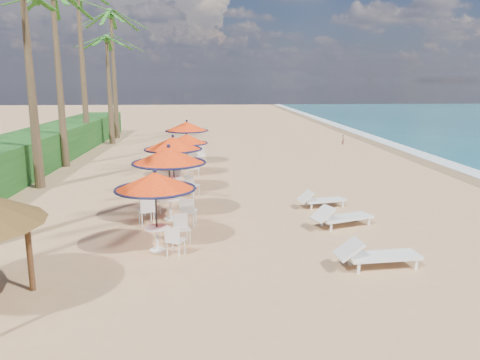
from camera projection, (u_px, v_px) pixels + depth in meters
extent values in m
plane|color=tan|center=(355.00, 248.00, 12.99)|extent=(160.00, 160.00, 0.00)
cube|color=white|center=(477.00, 174.00, 23.34)|extent=(1.20, 140.00, 0.04)
cube|color=olive|center=(459.00, 174.00, 23.28)|extent=(1.40, 140.00, 0.02)
cube|color=#194716|center=(14.00, 158.00, 22.68)|extent=(3.00, 40.00, 1.80)
cylinder|color=black|center=(156.00, 212.00, 12.64)|extent=(0.05, 0.05, 2.19)
cone|color=#F74115|center=(155.00, 181.00, 12.46)|extent=(2.19, 2.19, 0.48)
torus|color=black|center=(155.00, 189.00, 12.50)|extent=(2.19, 2.19, 0.07)
sphere|color=black|center=(155.00, 171.00, 12.40)|extent=(0.11, 0.11, 0.11)
cylinder|color=white|center=(157.00, 228.00, 12.73)|extent=(0.67, 0.67, 0.04)
cylinder|color=white|center=(157.00, 239.00, 12.80)|extent=(0.08, 0.08, 0.67)
cylinder|color=black|center=(170.00, 184.00, 15.45)|extent=(0.05, 0.05, 2.44)
cone|color=#F74115|center=(169.00, 155.00, 15.25)|extent=(2.44, 2.44, 0.53)
torus|color=black|center=(169.00, 163.00, 15.31)|extent=(2.45, 2.45, 0.07)
sphere|color=black|center=(169.00, 146.00, 15.19)|extent=(0.13, 0.13, 0.13)
cylinder|color=white|center=(170.00, 199.00, 15.56)|extent=(0.74, 0.74, 0.04)
cylinder|color=white|center=(171.00, 209.00, 15.63)|extent=(0.09, 0.09, 0.74)
cylinder|color=black|center=(174.00, 166.00, 19.00)|extent=(0.05, 0.05, 2.36)
cone|color=#F74115|center=(173.00, 143.00, 18.81)|extent=(2.36, 2.36, 0.51)
torus|color=black|center=(173.00, 149.00, 18.86)|extent=(2.36, 2.36, 0.07)
sphere|color=black|center=(173.00, 136.00, 18.75)|extent=(0.12, 0.12, 0.12)
cylinder|color=white|center=(174.00, 177.00, 19.10)|extent=(0.72, 0.72, 0.04)
cylinder|color=white|center=(174.00, 185.00, 19.17)|extent=(0.08, 0.08, 0.72)
cylinder|color=black|center=(187.00, 155.00, 22.58)|extent=(0.04, 0.04, 2.06)
cone|color=#F74115|center=(186.00, 139.00, 22.41)|extent=(2.06, 2.06, 0.45)
torus|color=black|center=(187.00, 143.00, 22.45)|extent=(2.06, 2.06, 0.06)
sphere|color=black|center=(186.00, 133.00, 22.36)|extent=(0.11, 0.11, 0.11)
cylinder|color=white|center=(187.00, 164.00, 22.67)|extent=(0.63, 0.63, 0.04)
cylinder|color=white|center=(187.00, 170.00, 22.73)|extent=(0.07, 0.07, 0.63)
cylinder|color=black|center=(187.00, 143.00, 25.76)|extent=(0.05, 0.05, 2.38)
cone|color=#F74115|center=(187.00, 126.00, 25.57)|extent=(2.38, 2.38, 0.52)
torus|color=black|center=(187.00, 131.00, 25.62)|extent=(2.38, 2.38, 0.07)
sphere|color=black|center=(187.00, 121.00, 25.51)|extent=(0.12, 0.12, 0.12)
cylinder|color=white|center=(187.00, 152.00, 25.86)|extent=(0.72, 0.72, 0.04)
cylinder|color=white|center=(187.00, 158.00, 25.94)|extent=(0.08, 0.08, 0.72)
cube|color=white|center=(383.00, 256.00, 11.62)|extent=(1.87, 0.82, 0.07)
cube|color=white|center=(349.00, 249.00, 11.43)|extent=(0.66, 0.71, 0.45)
cube|color=white|center=(383.00, 262.00, 11.65)|extent=(0.06, 0.06, 0.26)
cube|color=white|center=(346.00, 217.00, 14.92)|extent=(1.87, 1.19, 0.07)
cube|color=white|center=(323.00, 214.00, 14.54)|extent=(0.77, 0.80, 0.44)
cube|color=white|center=(345.00, 222.00, 14.96)|extent=(0.06, 0.06, 0.25)
cube|color=white|center=(325.00, 200.00, 17.23)|extent=(1.63, 0.91, 0.06)
cube|color=white|center=(306.00, 196.00, 16.96)|extent=(0.63, 0.67, 0.38)
cube|color=white|center=(324.00, 204.00, 17.26)|extent=(0.05, 0.05, 0.22)
cylinder|color=brown|center=(29.00, 249.00, 10.21)|extent=(0.13, 0.13, 1.94)
cone|color=brown|center=(31.00, 84.00, 19.48)|extent=(0.44, 0.44, 8.87)
cone|color=brown|center=(59.00, 84.00, 24.50)|extent=(0.44, 0.44, 8.82)
cone|color=brown|center=(83.00, 71.00, 30.49)|extent=(0.44, 0.44, 10.35)
cone|color=brown|center=(110.00, 92.00, 33.88)|extent=(0.44, 0.44, 7.51)
sphere|color=#245919|center=(107.00, 38.00, 33.10)|extent=(0.56, 0.56, 0.56)
cone|color=brown|center=(114.00, 78.00, 36.91)|extent=(0.44, 0.44, 9.48)
sphere|color=#245919|center=(111.00, 15.00, 35.92)|extent=(0.56, 0.56, 0.56)
imported|color=#8A5846|center=(343.00, 139.00, 33.72)|extent=(0.20, 0.30, 0.83)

